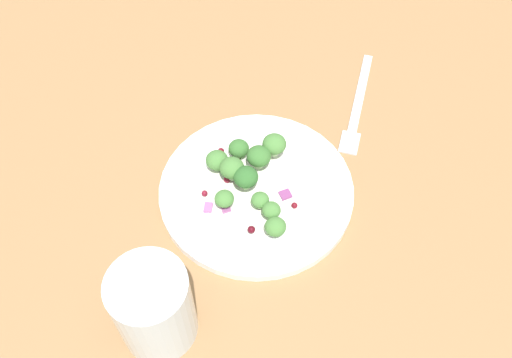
# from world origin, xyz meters

# --- Properties ---
(ground_plane) EXTENTS (1.80, 1.80, 0.02)m
(ground_plane) POSITION_xyz_m (0.00, 0.00, -0.01)
(ground_plane) COLOR olive
(plate) EXTENTS (0.23, 0.23, 0.02)m
(plate) POSITION_xyz_m (-0.01, 0.00, 0.01)
(plate) COLOR white
(plate) RESTS_ON ground_plane
(dressing_pool) EXTENTS (0.14, 0.14, 0.00)m
(dressing_pool) POSITION_xyz_m (-0.01, 0.00, 0.01)
(dressing_pool) COLOR white
(dressing_pool) RESTS_ON plate
(broccoli_floret_0) EXTENTS (0.03, 0.03, 0.03)m
(broccoli_floret_0) POSITION_xyz_m (-0.00, 0.03, 0.04)
(broccoli_floret_0) COLOR #9EC684
(broccoli_floret_0) RESTS_ON plate
(broccoli_floret_1) EXTENTS (0.03, 0.03, 0.03)m
(broccoli_floret_1) POSITION_xyz_m (-0.02, -0.00, 0.04)
(broccoli_floret_1) COLOR #9EC684
(broccoli_floret_1) RESTS_ON plate
(broccoli_floret_2) EXTENTS (0.02, 0.02, 0.02)m
(broccoli_floret_2) POSITION_xyz_m (-0.01, -0.03, 0.03)
(broccoli_floret_2) COLOR #ADD18E
(broccoli_floret_2) RESTS_ON plate
(broccoli_floret_3) EXTENTS (0.03, 0.03, 0.03)m
(broccoli_floret_3) POSITION_xyz_m (-0.05, 0.04, 0.03)
(broccoli_floret_3) COLOR #8EB77A
(broccoli_floret_3) RESTS_ON plate
(broccoli_floret_4) EXTENTS (0.03, 0.03, 0.03)m
(broccoli_floret_4) POSITION_xyz_m (-0.03, 0.02, 0.04)
(broccoli_floret_4) COLOR #8EB77A
(broccoli_floret_4) RESTS_ON plate
(broccoli_floret_5) EXTENTS (0.02, 0.02, 0.02)m
(broccoli_floret_5) POSITION_xyz_m (-0.05, -0.02, 0.03)
(broccoli_floret_5) COLOR #ADD18E
(broccoli_floret_5) RESTS_ON plate
(broccoli_floret_6) EXTENTS (0.03, 0.03, 0.03)m
(broccoli_floret_6) POSITION_xyz_m (-0.02, 0.05, 0.03)
(broccoli_floret_6) COLOR #ADD18E
(broccoli_floret_6) RESTS_ON plate
(broccoli_floret_7) EXTENTS (0.02, 0.02, 0.02)m
(broccoli_floret_7) POSITION_xyz_m (-0.00, -0.07, 0.03)
(broccoli_floret_7) COLOR #ADD18E
(broccoli_floret_7) RESTS_ON plate
(broccoli_floret_8) EXTENTS (0.02, 0.02, 0.02)m
(broccoli_floret_8) POSITION_xyz_m (0.00, -0.05, 0.03)
(broccoli_floret_8) COLOR #9EC684
(broccoli_floret_8) RESTS_ON plate
(broccoli_floret_9) EXTENTS (0.03, 0.03, 0.03)m
(broccoli_floret_9) POSITION_xyz_m (0.02, 0.04, 0.04)
(broccoli_floret_9) COLOR #ADD18E
(broccoli_floret_9) RESTS_ON plate
(cranberry_0) EXTENTS (0.01, 0.01, 0.01)m
(cranberry_0) POSITION_xyz_m (-0.03, -0.06, 0.02)
(cranberry_0) COLOR #4C0A14
(cranberry_0) RESTS_ON plate
(cranberry_1) EXTENTS (0.01, 0.01, 0.01)m
(cranberry_1) POSITION_xyz_m (-0.02, 0.01, 0.02)
(cranberry_1) COLOR maroon
(cranberry_1) RESTS_ON plate
(cranberry_2) EXTENTS (0.01, 0.01, 0.01)m
(cranberry_2) POSITION_xyz_m (-0.04, 0.02, 0.02)
(cranberry_2) COLOR maroon
(cranberry_2) RESTS_ON plate
(cranberry_3) EXTENTS (0.01, 0.01, 0.01)m
(cranberry_3) POSITION_xyz_m (-0.04, 0.06, 0.02)
(cranberry_3) COLOR maroon
(cranberry_3) RESTS_ON plate
(cranberry_4) EXTENTS (0.01, 0.01, 0.01)m
(cranberry_4) POSITION_xyz_m (0.03, 0.05, 0.02)
(cranberry_4) COLOR maroon
(cranberry_4) RESTS_ON plate
(cranberry_5) EXTENTS (0.01, 0.01, 0.01)m
(cranberry_5) POSITION_xyz_m (-0.07, 0.00, 0.02)
(cranberry_5) COLOR maroon
(cranberry_5) RESTS_ON plate
(cranberry_6) EXTENTS (0.01, 0.01, 0.01)m
(cranberry_6) POSITION_xyz_m (0.03, -0.04, 0.02)
(cranberry_6) COLOR maroon
(cranberry_6) RESTS_ON plate
(onion_bit_0) EXTENTS (0.01, 0.01, 0.00)m
(onion_bit_0) POSITION_xyz_m (-0.05, -0.02, 0.02)
(onion_bit_0) COLOR #934C84
(onion_bit_0) RESTS_ON plate
(onion_bit_1) EXTENTS (0.01, 0.02, 0.00)m
(onion_bit_1) POSITION_xyz_m (-0.07, -0.02, 0.01)
(onion_bit_1) COLOR #A35B93
(onion_bit_1) RESTS_ON plate
(onion_bit_2) EXTENTS (0.02, 0.01, 0.00)m
(onion_bit_2) POSITION_xyz_m (0.02, -0.02, 0.02)
(onion_bit_2) COLOR #843D75
(onion_bit_2) RESTS_ON plate
(onion_bit_3) EXTENTS (0.01, 0.01, 0.01)m
(onion_bit_3) POSITION_xyz_m (-0.03, 0.03, 0.02)
(onion_bit_3) COLOR #934C84
(onion_bit_3) RESTS_ON plate
(fork) EXTENTS (0.10, 0.18, 0.01)m
(fork) POSITION_xyz_m (0.15, 0.11, 0.00)
(fork) COLOR silver
(fork) RESTS_ON ground_plane
(water_glass) EXTENTS (0.08, 0.08, 0.10)m
(water_glass) POSITION_xyz_m (-0.14, -0.15, 0.05)
(water_glass) COLOR silver
(water_glass) RESTS_ON ground_plane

